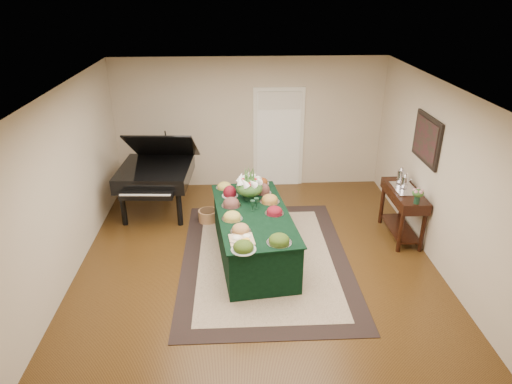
{
  "coord_description": "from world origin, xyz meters",
  "views": [
    {
      "loc": [
        -0.31,
        -6.1,
        4.01
      ],
      "look_at": [
        0.0,
        0.3,
        1.05
      ],
      "focal_mm": 32.0,
      "sensor_mm": 36.0,
      "label": 1
    }
  ],
  "objects_px": {
    "buffet_table": "(253,235)",
    "grand_piano": "(156,173)",
    "floral_centerpiece": "(249,184)",
    "mahogany_sideboard": "(404,201)"
  },
  "relations": [
    {
      "from": "grand_piano",
      "to": "floral_centerpiece",
      "type": "bearing_deg",
      "value": -35.13
    },
    {
      "from": "floral_centerpiece",
      "to": "grand_piano",
      "type": "distance_m",
      "value": 2.09
    },
    {
      "from": "buffet_table",
      "to": "grand_piano",
      "type": "height_order",
      "value": "grand_piano"
    },
    {
      "from": "grand_piano",
      "to": "mahogany_sideboard",
      "type": "relative_size",
      "value": 1.39
    },
    {
      "from": "grand_piano",
      "to": "mahogany_sideboard",
      "type": "height_order",
      "value": "grand_piano"
    },
    {
      "from": "buffet_table",
      "to": "floral_centerpiece",
      "type": "bearing_deg",
      "value": 94.45
    },
    {
      "from": "buffet_table",
      "to": "mahogany_sideboard",
      "type": "height_order",
      "value": "mahogany_sideboard"
    },
    {
      "from": "buffet_table",
      "to": "grand_piano",
      "type": "relative_size",
      "value": 1.47
    },
    {
      "from": "mahogany_sideboard",
      "to": "buffet_table",
      "type": "bearing_deg",
      "value": -168.41
    },
    {
      "from": "buffet_table",
      "to": "grand_piano",
      "type": "distance_m",
      "value": 2.44
    }
  ]
}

